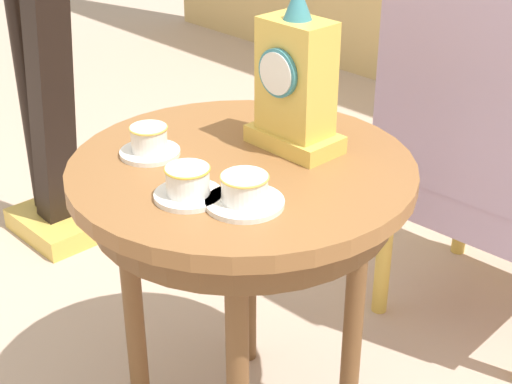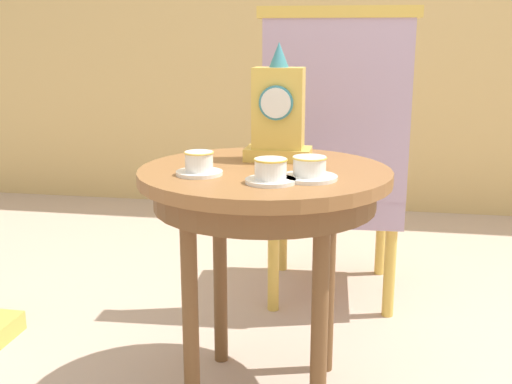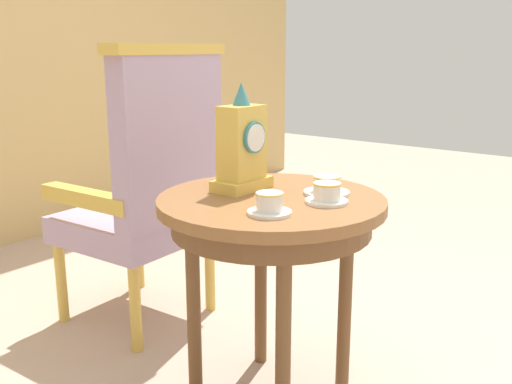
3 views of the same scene
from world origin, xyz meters
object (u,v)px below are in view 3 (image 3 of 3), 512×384
armchair (150,185)px  mantel_clock (242,148)px  teacup_right (327,194)px  side_table (271,223)px  teacup_center (327,186)px  teacup_left (270,205)px

armchair → mantel_clock: bearing=-102.9°
teacup_right → armchair: armchair is taller
side_table → teacup_right: size_ratio=5.52×
teacup_right → teacup_center: 0.11m
teacup_center → armchair: 0.84m
teacup_center → mantel_clock: 0.29m
mantel_clock → armchair: size_ratio=0.29×
teacup_center → armchair: bearing=88.6°
teacup_left → mantel_clock: (0.17, 0.24, 0.11)m
teacup_center → armchair: size_ratio=0.12×
side_table → teacup_left: (-0.15, -0.11, 0.11)m
teacup_right → armchair: (0.11, 0.88, -0.12)m
side_table → armchair: bearing=78.0°
side_table → teacup_right: bearing=-76.1°
teacup_right → armchair: size_ratio=0.11×
armchair → teacup_right: bearing=-97.1°
mantel_clock → armchair: bearing=77.1°
teacup_center → armchair: armchair is taller
teacup_center → mantel_clock: size_ratio=0.42×
teacup_right → mantel_clock: bearing=94.6°
side_table → teacup_center: 0.20m
teacup_left → teacup_right: same height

